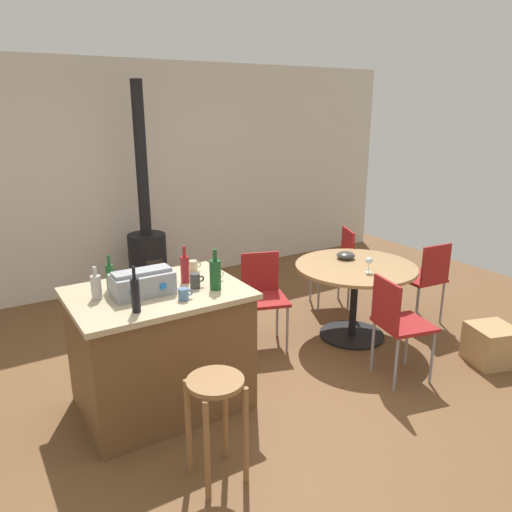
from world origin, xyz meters
name	(u,v)px	position (x,y,z in m)	size (l,w,h in m)	color
ground_plane	(243,390)	(0.00, 0.00, 0.00)	(8.80, 8.80, 0.00)	brown
back_wall	(120,178)	(0.00, 2.90, 1.35)	(8.00, 0.10, 2.70)	beige
kitchen_island	(161,349)	(-0.60, 0.17, 0.46)	(1.22, 0.90, 0.92)	brown
wooden_stool	(216,407)	(-0.62, -0.75, 0.49)	(0.34, 0.34, 0.67)	olive
dining_table	(355,282)	(1.41, 0.28, 0.57)	(1.15, 1.15, 0.73)	black
folding_chair_near	(263,292)	(0.59, 0.63, 0.51)	(0.51, 0.51, 0.86)	maroon
folding_chair_far	(397,320)	(1.16, -0.49, 0.52)	(0.48, 0.48, 0.88)	maroon
folding_chair_left	(425,276)	(2.24, 0.13, 0.52)	(0.43, 0.44, 0.87)	maroon
folding_chair_right	(336,261)	(1.79, 0.98, 0.53)	(0.53, 0.53, 0.88)	maroon
wood_stove	(147,248)	(0.10, 2.37, 0.59)	(0.44, 0.45, 2.45)	black
toolbox	(142,283)	(-0.71, 0.15, 1.00)	(0.42, 0.24, 0.18)	gray
bottle_0	(110,276)	(-0.87, 0.36, 1.02)	(0.06, 0.06, 0.26)	#194C23
bottle_1	(185,268)	(-0.36, 0.22, 1.03)	(0.07, 0.07, 0.28)	maroon
bottle_2	(215,274)	(-0.23, -0.02, 1.03)	(0.08, 0.08, 0.30)	#194C23
bottle_3	(96,286)	(-1.00, 0.24, 1.01)	(0.07, 0.07, 0.23)	#B7B2AD
bottle_4	(135,294)	(-0.85, -0.12, 1.04)	(0.06, 0.06, 0.31)	black
cup_0	(216,276)	(-0.15, 0.13, 0.96)	(0.11, 0.07, 0.09)	white
cup_1	(195,281)	(-0.34, 0.08, 0.97)	(0.11, 0.07, 0.11)	#383838
cup_2	(193,266)	(-0.20, 0.42, 0.96)	(0.11, 0.07, 0.09)	tan
cup_3	(184,294)	(-0.51, -0.09, 0.96)	(0.11, 0.07, 0.08)	#4C7099
wine_glass	(369,261)	(1.36, 0.06, 0.84)	(0.07, 0.07, 0.14)	silver
serving_bowl	(346,255)	(1.47, 0.49, 0.77)	(0.18, 0.18, 0.07)	#383838
cardboard_box	(491,345)	(2.09, -0.76, 0.17)	(0.36, 0.36, 0.34)	tan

